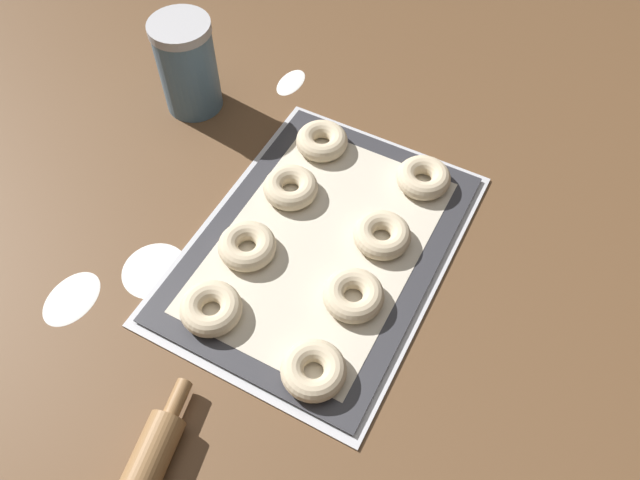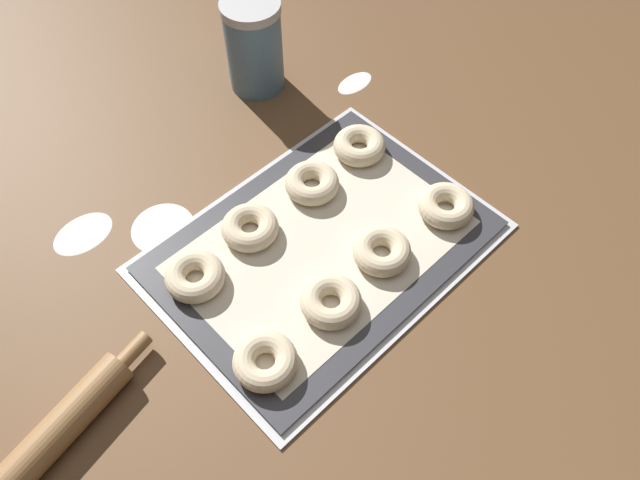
% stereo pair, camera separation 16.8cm
% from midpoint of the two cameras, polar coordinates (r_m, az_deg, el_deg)
% --- Properties ---
extents(ground_plane, '(2.80, 2.80, 0.00)m').
position_cam_midpoint_polar(ground_plane, '(0.95, 5.64, -1.81)').
color(ground_plane, brown).
extents(baking_tray, '(0.50, 0.37, 0.01)m').
position_cam_midpoint_polar(baking_tray, '(0.95, 5.00, -1.43)').
color(baking_tray, silver).
rests_on(baking_tray, ground_plane).
extents(baking_mat, '(0.48, 0.35, 0.00)m').
position_cam_midpoint_polar(baking_mat, '(0.95, 5.02, -1.25)').
color(baking_mat, '#333338').
rests_on(baking_mat, baking_tray).
extents(bagel_front_far_left, '(0.09, 0.09, 0.03)m').
position_cam_midpoint_polar(bagel_front_far_left, '(0.83, 0.72, -11.85)').
color(bagel_front_far_left, beige).
rests_on(bagel_front_far_left, baking_mat).
extents(bagel_front_mid_left, '(0.09, 0.09, 0.03)m').
position_cam_midpoint_polar(bagel_front_mid_left, '(0.88, 6.46, -6.35)').
color(bagel_front_mid_left, beige).
rests_on(bagel_front_mid_left, baking_mat).
extents(bagel_front_mid_right, '(0.09, 0.09, 0.03)m').
position_cam_midpoint_polar(bagel_front_mid_right, '(0.93, 10.80, -1.68)').
color(bagel_front_mid_right, beige).
rests_on(bagel_front_mid_right, baking_mat).
extents(bagel_front_far_right, '(0.09, 0.09, 0.03)m').
position_cam_midpoint_polar(bagel_front_far_right, '(1.01, 16.16, 2.42)').
color(bagel_front_far_right, beige).
rests_on(bagel_front_far_right, baking_mat).
extents(bagel_back_far_left, '(0.09, 0.09, 0.03)m').
position_cam_midpoint_polar(bagel_back_far_left, '(0.90, -6.26, -4.04)').
color(bagel_back_far_left, beige).
rests_on(bagel_back_far_left, baking_mat).
extents(bagel_back_mid_left, '(0.09, 0.09, 0.03)m').
position_cam_midpoint_polar(bagel_back_mid_left, '(0.94, -1.46, 0.50)').
color(bagel_back_mid_left, beige).
rests_on(bagel_back_mid_left, baking_mat).
extents(bagel_back_mid_right, '(0.09, 0.09, 0.03)m').
position_cam_midpoint_polar(bagel_back_mid_right, '(1.00, 4.03, 4.65)').
color(bagel_back_mid_right, beige).
rests_on(bagel_back_mid_right, baking_mat).
extents(bagel_back_far_right, '(0.09, 0.09, 0.03)m').
position_cam_midpoint_polar(bagel_back_far_right, '(1.06, 8.17, 8.02)').
color(bagel_back_far_right, beige).
rests_on(bagel_back_far_right, baking_mat).
extents(flour_canister, '(0.10, 0.10, 0.17)m').
position_cam_midpoint_polar(flour_canister, '(1.15, -1.78, 16.96)').
color(flour_canister, slate).
rests_on(flour_canister, ground_plane).
extents(rolling_pin, '(0.43, 0.11, 0.05)m').
position_cam_midpoint_polar(rolling_pin, '(0.84, -20.58, -20.08)').
color(rolling_pin, olive).
rests_on(rolling_pin, ground_plane).
extents(flour_patch_near, '(0.10, 0.07, 0.00)m').
position_cam_midpoint_polar(flour_patch_near, '(1.01, -16.61, -0.02)').
color(flour_patch_near, white).
rests_on(flour_patch_near, ground_plane).
extents(flour_patch_far, '(0.08, 0.04, 0.00)m').
position_cam_midpoint_polar(flour_patch_far, '(1.21, 7.26, 13.68)').
color(flour_patch_far, white).
rests_on(flour_patch_far, ground_plane).
extents(flour_patch_side, '(0.10, 0.10, 0.00)m').
position_cam_midpoint_polar(flour_patch_side, '(0.99, -9.63, 0.50)').
color(flour_patch_side, white).
rests_on(flour_patch_side, ground_plane).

